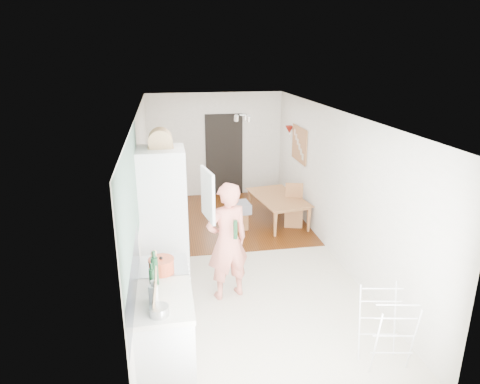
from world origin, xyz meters
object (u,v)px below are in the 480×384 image
object	(u,v)px
person	(227,231)
drying_rack	(386,330)
stool	(239,221)
dining_chair	(294,206)
dining_table	(279,211)

from	to	relation	value
person	drying_rack	world-z (taller)	person
stool	drying_rack	bearing A→B (deg)	-77.07
person	drying_rack	size ratio (longest dim) A/B	2.26
dining_chair	stool	xyz separation A→B (m)	(-1.13, -0.02, -0.24)
person	dining_table	world-z (taller)	person
dining_table	dining_chair	xyz separation A→B (m)	(0.24, -0.26, 0.19)
stool	dining_table	bearing A→B (deg)	17.29
drying_rack	dining_table	bearing A→B (deg)	101.30
person	dining_table	bearing A→B (deg)	-135.77
dining_table	drying_rack	size ratio (longest dim) A/B	1.48
person	stool	world-z (taller)	person
person	drying_rack	xyz separation A→B (m)	(1.52, -1.73, -0.57)
dining_table	drying_rack	distance (m)	4.39
stool	drying_rack	world-z (taller)	drying_rack
dining_table	stool	world-z (taller)	dining_table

